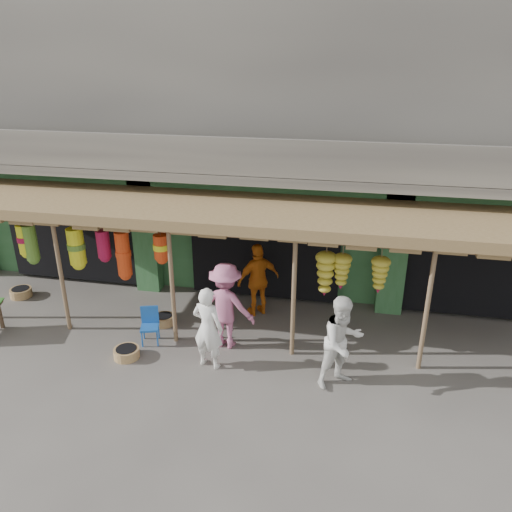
% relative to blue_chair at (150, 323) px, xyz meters
% --- Properties ---
extents(ground, '(80.00, 80.00, 0.00)m').
position_rel_blue_chair_xyz_m(ground, '(2.02, 0.30, -0.44)').
color(ground, '#514C47').
rests_on(ground, ground).
extents(building, '(16.40, 6.80, 7.00)m').
position_rel_blue_chair_xyz_m(building, '(2.02, 5.17, 2.93)').
color(building, gray).
rests_on(building, ground).
extents(awning, '(14.00, 2.70, 2.79)m').
position_rel_blue_chair_xyz_m(awning, '(1.89, 1.10, 2.14)').
color(awning, brown).
rests_on(awning, ground).
extents(blue_chair, '(0.46, 0.47, 0.78)m').
position_rel_blue_chair_xyz_m(blue_chair, '(0.00, 0.00, 0.00)').
color(blue_chair, '#1A55AE').
rests_on(blue_chair, ground).
extents(basket_left, '(0.68, 0.68, 0.22)m').
position_rel_blue_chair_xyz_m(basket_left, '(-4.00, 1.28, -0.33)').
color(basket_left, olive).
rests_on(basket_left, ground).
extents(basket_mid, '(0.68, 0.68, 0.20)m').
position_rel_blue_chair_xyz_m(basket_mid, '(-0.24, -0.69, -0.33)').
color(basket_mid, '#A57A4A').
rests_on(basket_mid, ground).
extents(basket_right, '(0.50, 0.50, 0.21)m').
position_rel_blue_chair_xyz_m(basket_right, '(0.02, 0.71, -0.33)').
color(basket_right, olive).
rests_on(basket_right, ground).
extents(person_front, '(0.69, 0.53, 1.70)m').
position_rel_blue_chair_xyz_m(person_front, '(1.47, -0.62, 0.41)').
color(person_front, white).
rests_on(person_front, ground).
extents(person_right, '(1.11, 1.07, 1.79)m').
position_rel_blue_chair_xyz_m(person_right, '(4.02, -0.69, 0.46)').
color(person_right, silver).
rests_on(person_right, ground).
extents(person_vendor, '(1.08, 0.96, 1.75)m').
position_rel_blue_chair_xyz_m(person_vendor, '(2.02, 1.61, 0.44)').
color(person_vendor, '#CA6113').
rests_on(person_vendor, ground).
extents(person_shopper, '(1.28, 0.85, 1.86)m').
position_rel_blue_chair_xyz_m(person_shopper, '(1.63, 0.17, 0.49)').
color(person_shopper, '#C2678D').
rests_on(person_shopper, ground).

